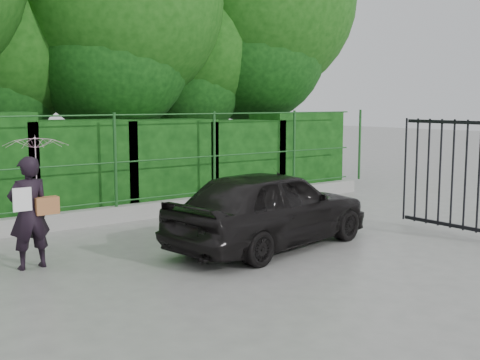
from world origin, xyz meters
TOP-DOWN VIEW (x-y plane):
  - ground at (0.00, 0.00)m, footprint 80.00×80.00m
  - kerb at (0.00, 4.50)m, footprint 14.00×0.25m
  - fence at (0.22, 4.50)m, footprint 14.13×0.06m
  - hedge at (-0.15, 5.50)m, footprint 14.20×1.20m
  - trees at (1.14, 7.74)m, footprint 17.10×6.15m
  - woman at (-1.90, 2.26)m, footprint 0.88×0.89m
  - car at (1.45, 1.16)m, footprint 3.92×2.09m

SIDE VIEW (x-z plane):
  - ground at x=0.00m, z-range 0.00..0.00m
  - kerb at x=0.00m, z-range 0.00..0.30m
  - car at x=1.45m, z-range 0.00..1.27m
  - hedge at x=-0.15m, z-range -0.12..2.15m
  - fence at x=0.22m, z-range 0.30..2.10m
  - woman at x=-1.90m, z-range 0.29..2.13m
  - trees at x=1.14m, z-range 0.58..8.66m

